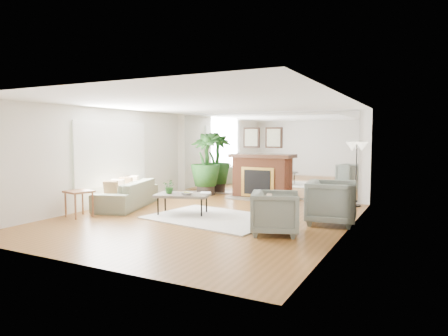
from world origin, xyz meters
The scene contains 18 objects.
ground centered at (0.00, 0.00, 0.00)m, with size 7.00×7.00×0.00m, color brown.
wall_left centered at (-2.99, 0.00, 1.25)m, with size 0.02×7.00×2.50m, color silver.
wall_right centered at (2.99, 0.00, 1.25)m, with size 0.02×7.00×2.50m, color silver.
wall_back centered at (0.00, 3.49, 1.25)m, with size 6.00×0.02×2.50m, color silver.
mirror_panel centered at (0.00, 3.47, 1.25)m, with size 5.40×0.04×2.40m, color silver.
window_panel centered at (-2.96, 0.40, 1.35)m, with size 0.04×2.40×1.50m, color #B2E09E.
fireplace centered at (0.00, 3.26, 0.66)m, with size 1.85×0.83×2.05m.
area_rug centered at (0.22, 0.10, 0.01)m, with size 2.76×1.97×0.03m, color silver.
coffee_table centered at (-0.63, 0.15, 0.44)m, with size 1.36×1.02×0.48m.
sofa centered at (-2.45, 0.36, 0.33)m, with size 2.27×0.89×0.66m, color gray.
armchair_back centered at (2.60, 0.73, 0.45)m, with size 0.96×0.99×0.90m, color slate.
armchair_front centered at (1.87, -0.58, 0.40)m, with size 0.84×0.87×0.79m, color slate.
side_table centered at (-2.54, -1.12, 0.50)m, with size 0.62×0.62×0.59m.
potted_ficus centered at (-1.72, 3.10, 1.02)m, with size 0.92×0.92×1.91m.
floor_lamp centered at (2.70, 3.10, 1.41)m, with size 0.54×0.30×1.65m.
tabletop_plant centered at (-0.92, 0.06, 0.64)m, with size 0.29×0.25×0.33m, color #2D6023.
fruit_bowl centered at (-0.46, 0.06, 0.51)m, with size 0.26×0.26×0.07m, color #935B3A.
book centered at (-0.31, 0.39, 0.49)m, with size 0.23×0.31×0.02m, color #935B3A.
Camera 1 is at (4.34, -7.43, 1.80)m, focal length 32.00 mm.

